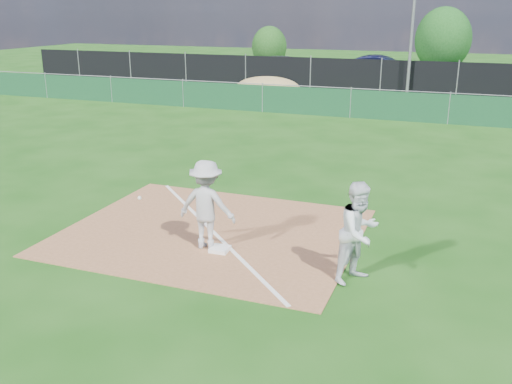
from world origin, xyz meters
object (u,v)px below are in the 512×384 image
car_mid (381,69)px  car_right (492,76)px  runner (359,232)px  car_left (285,67)px  first_base (220,249)px  tree_left (269,47)px  play_at_first (207,205)px  tree_mid (443,39)px  light_pole (413,18)px

car_mid → car_right: bearing=-80.5°
runner → car_right: bearing=24.8°
car_mid → car_right: (6.44, 1.07, -0.24)m
car_left → car_mid: bearing=-64.3°
car_left → car_mid: size_ratio=0.95×
first_base → tree_left: (-10.78, 33.35, 1.58)m
tree_left → play_at_first: bearing=-72.5°
car_right → tree_left: size_ratio=1.28×
car_mid → runner: bearing=-171.8°
first_base → play_at_first: play_at_first is taller
car_left → first_base: bearing=-145.9°
car_mid → tree_mid: 7.77m
car_left → tree_left: 7.80m
runner → play_at_first: bearing=113.5°
car_left → tree_mid: bearing=-31.2°
light_pole → runner: size_ratio=4.50×
light_pole → play_at_first: bearing=-93.1°
first_base → play_at_first: 0.90m
runner → car_left: bearing=50.3°
light_pole → tree_mid: light_pole is taller
play_at_first → car_mid: play_at_first is taller
light_pole → tree_left: (-11.71, 10.77, -2.37)m
runner → car_mid: runner is taller
first_base → car_mid: bearing=92.5°
car_right → car_left: bearing=75.1°
light_pole → car_right: (4.31, 5.67, -3.40)m
light_pole → runner: light_pole is taller
first_base → car_left: (-7.26, 26.44, 0.77)m
car_right → tree_mid: (-3.34, 5.89, 1.77)m
tree_left → runner: bearing=-68.1°
play_at_first → car_mid: 27.11m
play_at_first → car_left: bearing=104.8°
runner → tree_mid: (-0.81, 34.39, 1.48)m
car_left → car_right: (12.50, 1.81, -0.23)m
runner → car_right: size_ratio=0.44×
first_base → car_mid: car_mid is taller
runner → tree_left: (-13.49, 33.60, 0.75)m
first_base → car_left: size_ratio=0.07×
car_left → car_right: bearing=-63.0°
tree_left → tree_mid: tree_mid is taller
car_mid → tree_mid: size_ratio=1.10×
light_pole → tree_mid: (0.97, 11.57, -1.63)m
first_base → runner: (2.71, -0.25, 0.83)m
first_base → car_mid: 27.22m
car_mid → first_base: bearing=-177.4°
light_pole → first_base: 22.94m
car_mid → tree_left: bearing=57.3°
first_base → car_right: bearing=79.5°
tree_left → first_base: bearing=-72.1°
car_right → tree_left: bearing=49.2°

